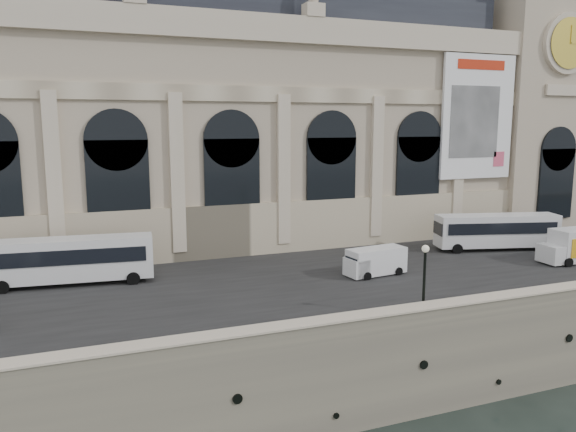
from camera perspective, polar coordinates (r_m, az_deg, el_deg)
name	(u,v)px	position (r m, az deg, el deg)	size (l,w,h in m)	color
ground	(394,424)	(37.59, 10.70, -20.07)	(260.00, 260.00, 0.00)	black
quay	(236,255)	(66.81, -5.29, -3.93)	(160.00, 70.00, 6.00)	gray
street	(306,274)	(46.84, 1.82, -5.89)	(160.00, 24.00, 0.06)	#2D2D2D
parapet	(392,319)	(35.30, 10.51, -10.25)	(160.00, 1.40, 1.21)	gray
museum	(189,110)	(59.58, -10.04, 10.57)	(69.00, 18.70, 29.10)	tan
clock_pavilion	(517,81)	(76.02, 22.26, 12.55)	(13.00, 14.72, 36.70)	tan
bus_left	(70,259)	(46.43, -21.28, -4.11)	(12.64, 4.02, 3.66)	silver
bus_right	(497,230)	(58.77, 20.43, -1.38)	(12.21, 5.50, 3.53)	silver
van_c	(373,262)	(46.57, 8.64, -4.63)	(5.33, 2.60, 2.29)	white
lamp_right	(424,281)	(37.24, 13.66, -6.48)	(0.49, 0.49, 4.77)	black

